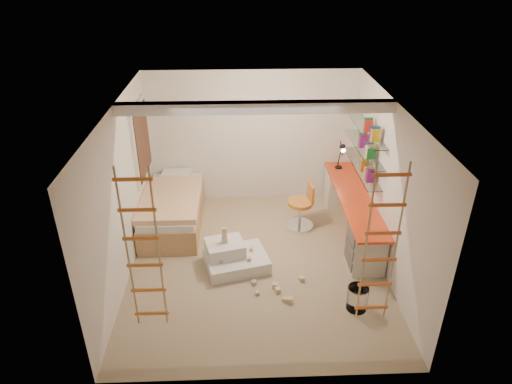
{
  "coord_description": "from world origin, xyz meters",
  "views": [
    {
      "loc": [
        -0.24,
        -5.98,
        4.54
      ],
      "look_at": [
        0.0,
        0.3,
        1.15
      ],
      "focal_mm": 32.0,
      "sensor_mm": 36.0,
      "label": 1
    }
  ],
  "objects_px": {
    "swivel_chair": "(301,212)",
    "play_platform": "(233,257)",
    "desk": "(352,212)",
    "bed": "(173,209)"
  },
  "relations": [
    {
      "from": "bed",
      "to": "play_platform",
      "type": "relative_size",
      "value": 1.8
    },
    {
      "from": "bed",
      "to": "play_platform",
      "type": "bearing_deg",
      "value": -49.3
    },
    {
      "from": "desk",
      "to": "swivel_chair",
      "type": "xyz_separation_m",
      "value": [
        -0.87,
        0.2,
        -0.08
      ]
    },
    {
      "from": "desk",
      "to": "play_platform",
      "type": "height_order",
      "value": "desk"
    },
    {
      "from": "swivel_chair",
      "to": "desk",
      "type": "bearing_deg",
      "value": -12.78
    },
    {
      "from": "play_platform",
      "to": "swivel_chair",
      "type": "bearing_deg",
      "value": 42.29
    },
    {
      "from": "bed",
      "to": "play_platform",
      "type": "xyz_separation_m",
      "value": [
        1.1,
        -1.28,
        -0.16
      ]
    },
    {
      "from": "desk",
      "to": "bed",
      "type": "xyz_separation_m",
      "value": [
        -3.2,
        0.36,
        -0.07
      ]
    },
    {
      "from": "swivel_chair",
      "to": "play_platform",
      "type": "bearing_deg",
      "value": -137.71
    },
    {
      "from": "desk",
      "to": "play_platform",
      "type": "relative_size",
      "value": 2.52
    }
  ]
}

